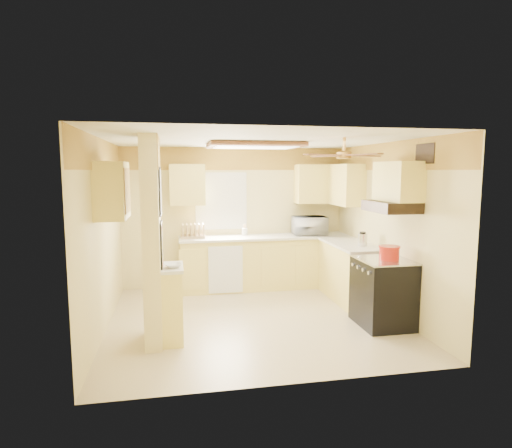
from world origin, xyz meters
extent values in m
plane|color=beige|center=(0.00, 0.00, 0.00)|extent=(4.00, 4.00, 0.00)
plane|color=white|center=(0.00, 0.00, 2.50)|extent=(4.00, 4.00, 0.00)
plane|color=beige|center=(0.00, 1.90, 1.25)|extent=(4.00, 0.00, 4.00)
plane|color=beige|center=(0.00, -1.90, 1.25)|extent=(4.00, 0.00, 4.00)
plane|color=beige|center=(-2.00, 0.00, 1.25)|extent=(0.00, 3.80, 3.80)
plane|color=beige|center=(2.00, 0.00, 1.25)|extent=(0.00, 3.80, 3.80)
cube|color=gold|center=(0.00, 1.88, 2.30)|extent=(4.00, 0.02, 0.40)
cube|color=beige|center=(-1.35, -0.55, 1.25)|extent=(0.20, 0.70, 2.50)
cube|color=#EBD968|center=(-1.13, -0.55, 0.45)|extent=(0.25, 0.55, 0.90)
cube|color=silver|center=(-1.13, -0.55, 0.92)|extent=(0.28, 0.58, 0.04)
cube|color=#EBD968|center=(0.50, 1.60, 0.45)|extent=(3.00, 0.60, 0.90)
cube|color=#EBD968|center=(1.70, 0.60, 0.45)|extent=(0.60, 1.40, 0.90)
cube|color=silver|center=(0.50, 1.59, 0.92)|extent=(3.04, 0.64, 0.04)
cube|color=silver|center=(1.69, 0.60, 0.92)|extent=(0.64, 1.44, 0.04)
cube|color=white|center=(-0.25, 1.29, 0.43)|extent=(0.58, 0.02, 0.80)
cube|color=white|center=(-0.25, 1.89, 1.55)|extent=(0.92, 0.02, 1.02)
cube|color=white|center=(-0.25, 1.89, 1.55)|extent=(0.80, 0.02, 0.90)
cube|color=#EBD968|center=(-0.85, 1.72, 1.85)|extent=(0.60, 0.35, 0.70)
cube|color=#EBD968|center=(1.55, 1.72, 1.85)|extent=(0.90, 0.35, 0.70)
cube|color=#EBD968|center=(1.82, 1.25, 1.85)|extent=(0.35, 1.00, 0.70)
cube|color=#EBD968|center=(-1.82, -0.25, 1.85)|extent=(0.35, 0.75, 0.70)
cube|color=#EBD968|center=(1.82, -0.55, 1.95)|extent=(0.35, 0.76, 0.52)
cube|color=black|center=(1.67, -0.55, 0.45)|extent=(0.65, 0.76, 0.90)
cube|color=silver|center=(1.67, -0.55, 0.91)|extent=(0.66, 0.77, 0.02)
cylinder|color=silver|center=(1.34, -0.80, 0.80)|extent=(0.03, 0.05, 0.05)
cylinder|color=silver|center=(1.34, -0.63, 0.80)|extent=(0.03, 0.05, 0.05)
cylinder|color=silver|center=(1.34, -0.47, 0.80)|extent=(0.03, 0.05, 0.05)
cylinder|color=silver|center=(1.34, -0.30, 0.80)|extent=(0.03, 0.05, 0.05)
cube|color=black|center=(1.74, -0.55, 1.62)|extent=(0.50, 0.76, 0.14)
cube|color=black|center=(-1.24, -0.55, 1.85)|extent=(0.02, 0.42, 0.57)
cube|color=white|center=(-1.23, -0.55, 1.85)|extent=(0.01, 0.37, 0.52)
cube|color=black|center=(-1.24, -0.55, 1.20)|extent=(0.02, 0.42, 0.57)
cube|color=yellow|center=(-1.23, -0.55, 1.20)|extent=(0.01, 0.37, 0.52)
cube|color=brown|center=(0.10, 0.50, 2.46)|extent=(1.35, 0.95, 0.06)
cube|color=white|center=(0.10, 0.50, 2.44)|extent=(1.15, 0.75, 0.02)
cylinder|color=gold|center=(1.00, -0.70, 2.42)|extent=(0.04, 0.04, 0.16)
cylinder|color=gold|center=(1.00, -0.70, 2.28)|extent=(0.18, 0.18, 0.08)
cube|color=brown|center=(1.30, -0.59, 2.28)|extent=(0.55, 0.28, 0.01)
cube|color=brown|center=(0.89, -0.40, 2.28)|extent=(0.28, 0.55, 0.01)
cube|color=brown|center=(0.70, -0.81, 2.28)|extent=(0.55, 0.28, 0.01)
cube|color=brown|center=(1.11, -1.00, 2.28)|extent=(0.28, 0.55, 0.01)
cube|color=black|center=(1.98, -0.90, 2.30)|extent=(0.02, 0.40, 0.25)
imported|color=white|center=(1.32, 1.60, 1.10)|extent=(0.61, 0.43, 0.33)
imported|color=white|center=(-1.11, -0.65, 0.97)|extent=(0.26, 0.26, 0.05)
cylinder|color=red|center=(1.71, -0.60, 1.00)|extent=(0.26, 0.26, 0.17)
cylinder|color=red|center=(1.71, -0.60, 1.09)|extent=(0.28, 0.28, 0.02)
cylinder|color=silver|center=(1.76, 0.32, 1.03)|extent=(0.14, 0.14, 0.19)
cylinder|color=black|center=(1.76, 0.32, 1.14)|extent=(0.09, 0.09, 0.03)
cube|color=tan|center=(-0.77, 1.64, 0.96)|extent=(0.42, 0.31, 0.04)
cube|color=tan|center=(-0.94, 1.64, 1.06)|extent=(0.02, 0.28, 0.24)
cube|color=tan|center=(-0.87, 1.64, 1.06)|extent=(0.02, 0.28, 0.24)
cube|color=tan|center=(-0.80, 1.64, 1.06)|extent=(0.02, 0.28, 0.24)
cube|color=tan|center=(-0.73, 1.64, 1.06)|extent=(0.02, 0.28, 0.24)
cube|color=tan|center=(-0.66, 1.64, 1.06)|extent=(0.02, 0.28, 0.24)
cube|color=tan|center=(-0.59, 1.64, 1.06)|extent=(0.02, 0.28, 0.24)
cylinder|color=white|center=(-0.87, 1.64, 1.06)|extent=(0.02, 0.24, 0.24)
cylinder|color=white|center=(-0.73, 1.64, 1.06)|extent=(0.02, 0.24, 0.24)
cylinder|color=white|center=(0.15, 1.74, 1.00)|extent=(0.10, 0.10, 0.13)
cylinder|color=tan|center=(0.17, 1.74, 1.04)|extent=(0.01, 0.01, 0.20)
cylinder|color=tan|center=(0.15, 1.76, 1.04)|extent=(0.01, 0.01, 0.20)
cylinder|color=tan|center=(0.14, 1.74, 1.04)|extent=(0.01, 0.01, 0.20)
cylinder|color=tan|center=(0.15, 1.72, 1.04)|extent=(0.01, 0.01, 0.20)
camera|label=1|loc=(-1.08, -5.75, 2.09)|focal=30.00mm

